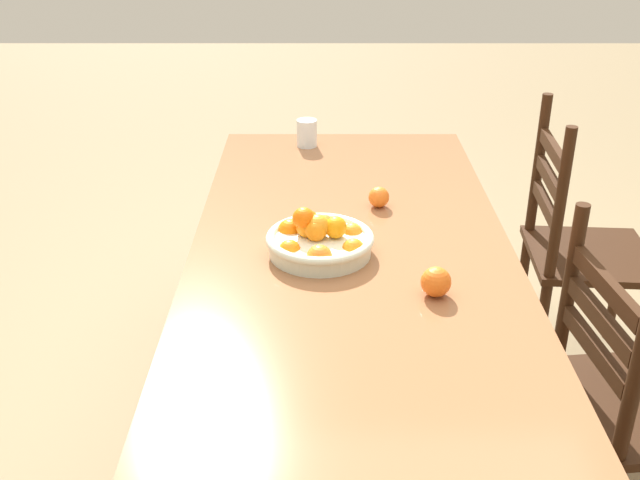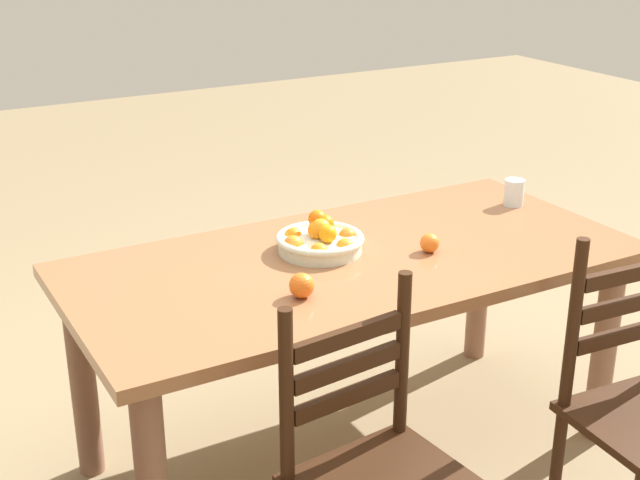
{
  "view_description": "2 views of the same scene",
  "coord_description": "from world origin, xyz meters",
  "px_view_note": "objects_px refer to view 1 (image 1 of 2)",
  "views": [
    {
      "loc": [
        1.84,
        -0.09,
        1.66
      ],
      "look_at": [
        0.08,
        -0.09,
        0.78
      ],
      "focal_mm": 42.44,
      "sensor_mm": 36.0,
      "label": 1
    },
    {
      "loc": [
        1.35,
        2.19,
        1.8
      ],
      "look_at": [
        0.08,
        -0.09,
        0.78
      ],
      "focal_mm": 49.23,
      "sensor_mm": 36.0,
      "label": 2
    }
  ],
  "objects_px": {
    "orange_loose_0": "(436,282)",
    "orange_loose_1": "(379,197)",
    "chair_near_window": "(636,405)",
    "fruit_bowl": "(319,240)",
    "dining_table": "(351,275)",
    "drinking_glass": "(307,133)",
    "chair_by_cabinet": "(577,252)"
  },
  "relations": [
    {
      "from": "chair_by_cabinet",
      "to": "chair_near_window",
      "type": "bearing_deg",
      "value": 176.76
    },
    {
      "from": "chair_by_cabinet",
      "to": "orange_loose_0",
      "type": "xyz_separation_m",
      "value": [
        0.76,
        -0.61,
        0.31
      ]
    },
    {
      "from": "dining_table",
      "to": "drinking_glass",
      "type": "relative_size",
      "value": 18.51
    },
    {
      "from": "chair_by_cabinet",
      "to": "orange_loose_1",
      "type": "height_order",
      "value": "chair_by_cabinet"
    },
    {
      "from": "orange_loose_1",
      "to": "dining_table",
      "type": "bearing_deg",
      "value": -21.48
    },
    {
      "from": "dining_table",
      "to": "chair_by_cabinet",
      "type": "relative_size",
      "value": 1.88
    },
    {
      "from": "orange_loose_1",
      "to": "drinking_glass",
      "type": "relative_size",
      "value": 0.63
    },
    {
      "from": "orange_loose_0",
      "to": "chair_near_window",
      "type": "bearing_deg",
      "value": 83.17
    },
    {
      "from": "chair_near_window",
      "to": "fruit_bowl",
      "type": "xyz_separation_m",
      "value": [
        -0.28,
        -0.79,
        0.32
      ]
    },
    {
      "from": "chair_by_cabinet",
      "to": "drinking_glass",
      "type": "bearing_deg",
      "value": 75.98
    },
    {
      "from": "chair_by_cabinet",
      "to": "orange_loose_0",
      "type": "distance_m",
      "value": 1.02
    },
    {
      "from": "chair_by_cabinet",
      "to": "orange_loose_1",
      "type": "xyz_separation_m",
      "value": [
        0.24,
        -0.71,
        0.31
      ]
    },
    {
      "from": "chair_near_window",
      "to": "fruit_bowl",
      "type": "height_order",
      "value": "chair_near_window"
    },
    {
      "from": "dining_table",
      "to": "chair_near_window",
      "type": "relative_size",
      "value": 1.95
    },
    {
      "from": "drinking_glass",
      "to": "chair_by_cabinet",
      "type": "bearing_deg",
      "value": 72.07
    },
    {
      "from": "orange_loose_0",
      "to": "orange_loose_1",
      "type": "height_order",
      "value": "orange_loose_0"
    },
    {
      "from": "dining_table",
      "to": "chair_by_cabinet",
      "type": "xyz_separation_m",
      "value": [
        -0.47,
        0.8,
        -0.17
      ]
    },
    {
      "from": "chair_near_window",
      "to": "orange_loose_1",
      "type": "height_order",
      "value": "chair_near_window"
    },
    {
      "from": "chair_by_cabinet",
      "to": "dining_table",
      "type": "bearing_deg",
      "value": 124.28
    },
    {
      "from": "fruit_bowl",
      "to": "orange_loose_1",
      "type": "bearing_deg",
      "value": 149.51
    },
    {
      "from": "dining_table",
      "to": "chair_near_window",
      "type": "distance_m",
      "value": 0.8
    },
    {
      "from": "fruit_bowl",
      "to": "drinking_glass",
      "type": "height_order",
      "value": "fruit_bowl"
    },
    {
      "from": "orange_loose_1",
      "to": "orange_loose_0",
      "type": "bearing_deg",
      "value": 10.79
    },
    {
      "from": "orange_loose_1",
      "to": "chair_by_cabinet",
      "type": "bearing_deg",
      "value": 108.69
    },
    {
      "from": "chair_by_cabinet",
      "to": "fruit_bowl",
      "type": "relative_size",
      "value": 3.39
    },
    {
      "from": "orange_loose_0",
      "to": "orange_loose_1",
      "type": "relative_size",
      "value": 1.17
    },
    {
      "from": "fruit_bowl",
      "to": "chair_by_cabinet",
      "type": "bearing_deg",
      "value": 121.43
    },
    {
      "from": "chair_near_window",
      "to": "drinking_glass",
      "type": "height_order",
      "value": "chair_near_window"
    },
    {
      "from": "chair_near_window",
      "to": "drinking_glass",
      "type": "relative_size",
      "value": 9.48
    },
    {
      "from": "chair_by_cabinet",
      "to": "drinking_glass",
      "type": "height_order",
      "value": "chair_by_cabinet"
    },
    {
      "from": "fruit_bowl",
      "to": "orange_loose_1",
      "type": "relative_size",
      "value": 4.58
    },
    {
      "from": "fruit_bowl",
      "to": "orange_loose_1",
      "type": "distance_m",
      "value": 0.35
    }
  ]
}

